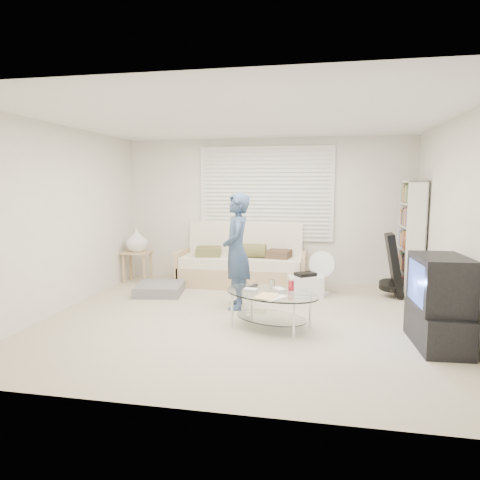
% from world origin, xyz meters
% --- Properties ---
extents(ground, '(5.00, 5.00, 0.00)m').
position_xyz_m(ground, '(0.00, 0.00, 0.00)').
color(ground, tan).
rests_on(ground, ground).
extents(room_shell, '(5.02, 4.52, 2.51)m').
position_xyz_m(room_shell, '(0.00, 0.48, 1.63)').
color(room_shell, beige).
rests_on(room_shell, ground).
extents(window_blinds, '(2.32, 0.08, 1.62)m').
position_xyz_m(window_blinds, '(0.00, 2.20, 1.55)').
color(window_blinds, silver).
rests_on(window_blinds, ground).
extents(futon_sofa, '(2.15, 0.87, 1.05)m').
position_xyz_m(futon_sofa, '(-0.35, 1.88, 0.34)').
color(futon_sofa, tan).
rests_on(futon_sofa, ground).
extents(grey_floor_pillow, '(0.80, 0.80, 0.16)m').
position_xyz_m(grey_floor_pillow, '(-1.52, 1.02, 0.08)').
color(grey_floor_pillow, slate).
rests_on(grey_floor_pillow, ground).
extents(side_table, '(0.48, 0.38, 0.95)m').
position_xyz_m(side_table, '(-2.22, 1.76, 0.70)').
color(side_table, tan).
rests_on(side_table, ground).
extents(bookshelf, '(0.28, 0.75, 1.77)m').
position_xyz_m(bookshelf, '(2.32, 1.74, 0.89)').
color(bookshelf, white).
rests_on(bookshelf, ground).
extents(guitar_case, '(0.35, 0.36, 0.96)m').
position_xyz_m(guitar_case, '(2.05, 1.49, 0.43)').
color(guitar_case, black).
rests_on(guitar_case, ground).
extents(floor_fan, '(0.42, 0.28, 0.69)m').
position_xyz_m(floor_fan, '(0.98, 1.49, 0.40)').
color(floor_fan, white).
rests_on(floor_fan, ground).
extents(storage_bin, '(0.58, 0.46, 0.37)m').
position_xyz_m(storage_bin, '(0.73, 1.33, 0.17)').
color(storage_bin, white).
rests_on(storage_bin, ground).
extents(tv_unit, '(0.54, 0.92, 0.97)m').
position_xyz_m(tv_unit, '(2.20, -0.50, 0.47)').
color(tv_unit, black).
rests_on(tv_unit, ground).
extents(coffee_table, '(1.37, 1.12, 0.56)m').
position_xyz_m(coffee_table, '(0.39, -0.25, 0.35)').
color(coffee_table, silver).
rests_on(coffee_table, ground).
extents(standing_person, '(0.49, 0.65, 1.60)m').
position_xyz_m(standing_person, '(-0.18, 0.51, 0.80)').
color(standing_person, navy).
rests_on(standing_person, ground).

